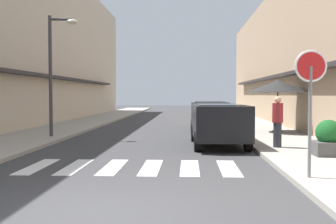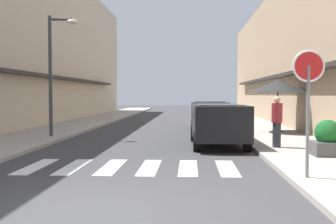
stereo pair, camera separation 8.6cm
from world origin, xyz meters
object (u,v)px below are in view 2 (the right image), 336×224
object	(u,v)px
parked_car_near	(218,120)
street_lamp	(55,62)
parked_car_mid	(209,112)
round_street_sign	(308,80)
cafe_umbrella	(278,86)
planter_corner	(328,139)
pedestrian_walking_near	(277,121)

from	to	relation	value
parked_car_near	street_lamp	xyz separation A→B (m)	(-6.40, 1.86, 2.20)
parked_car_mid	street_lamp	xyz separation A→B (m)	(-6.40, -4.36, 2.20)
parked_car_near	round_street_sign	xyz separation A→B (m)	(1.40, -5.80, 1.17)
cafe_umbrella	planter_corner	bearing A→B (deg)	-91.02
parked_car_near	cafe_umbrella	xyz separation A→B (m)	(2.96, 4.19, 1.25)
round_street_sign	planter_corner	size ratio (longest dim) A/B	2.60
pedestrian_walking_near	planter_corner	bearing A→B (deg)	-59.55
parked_car_mid	street_lamp	distance (m)	8.05
parked_car_mid	street_lamp	world-z (taller)	street_lamp
parked_car_near	round_street_sign	bearing A→B (deg)	-76.41
parked_car_near	planter_corner	world-z (taller)	parked_car_near
parked_car_mid	cafe_umbrella	bearing A→B (deg)	-34.50
round_street_sign	planter_corner	xyz separation A→B (m)	(1.43, 3.05, -1.53)
parked_car_near	pedestrian_walking_near	xyz separation A→B (m)	(1.79, -1.11, 0.05)
round_street_sign	cafe_umbrella	xyz separation A→B (m)	(1.55, 9.99, 0.08)
round_street_sign	cafe_umbrella	world-z (taller)	round_street_sign
parked_car_mid	round_street_sign	xyz separation A→B (m)	(1.40, -12.02, 1.17)
cafe_umbrella	planter_corner	world-z (taller)	cafe_umbrella
planter_corner	street_lamp	bearing A→B (deg)	153.42
parked_car_mid	round_street_sign	bearing A→B (deg)	-83.34
parked_car_near	round_street_sign	distance (m)	6.08
cafe_umbrella	parked_car_near	bearing A→B (deg)	-125.22
round_street_sign	parked_car_near	bearing A→B (deg)	103.59
street_lamp	pedestrian_walking_near	xyz separation A→B (m)	(8.20, -2.97, -2.14)
parked_car_mid	planter_corner	world-z (taller)	parked_car_mid
parked_car_near	parked_car_mid	distance (m)	6.22
parked_car_mid	round_street_sign	world-z (taller)	round_street_sign
parked_car_near	street_lamp	size ratio (longest dim) A/B	0.87
street_lamp	parked_car_mid	bearing A→B (deg)	34.24
street_lamp	cafe_umbrella	size ratio (longest dim) A/B	1.79
parked_car_near	parked_car_mid	xyz separation A→B (m)	(0.00, 6.22, -0.00)
round_street_sign	pedestrian_walking_near	bearing A→B (deg)	85.24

